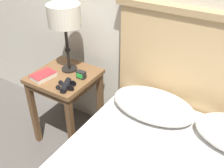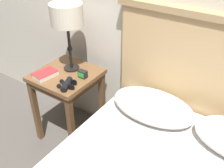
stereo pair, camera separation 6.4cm
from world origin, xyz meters
The scene contains 5 objects.
nightstand centered at (-0.54, 0.68, 0.56)m, with size 0.48×0.49×0.67m.
table_lamp centered at (-0.55, 0.77, 1.11)m, with size 0.25×0.25×0.55m.
book_on_nightstand centered at (-0.64, 0.56, 0.69)m, with size 0.15×0.20×0.04m.
binoculars_pair centered at (-0.39, 0.54, 0.69)m, with size 0.16×0.16×0.05m.
alarm_clock centered at (-0.38, 0.71, 0.70)m, with size 0.07×0.05×0.06m.
Camera 2 is at (0.81, -0.63, 1.76)m, focal length 42.00 mm.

